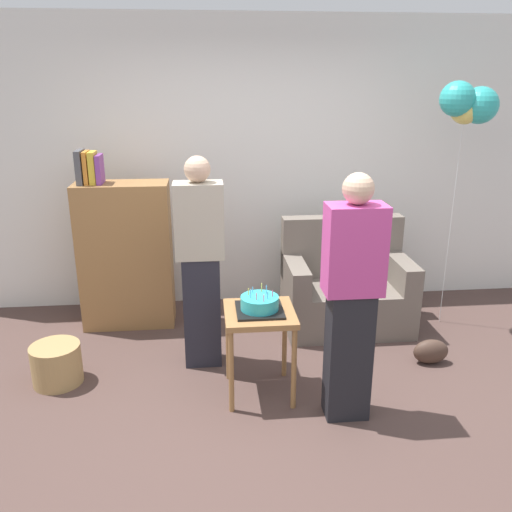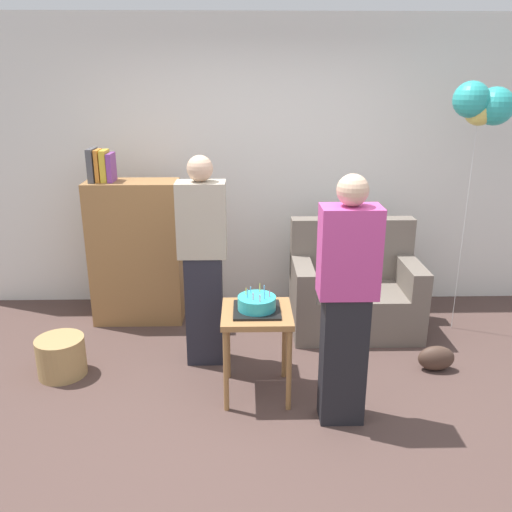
# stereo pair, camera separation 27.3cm
# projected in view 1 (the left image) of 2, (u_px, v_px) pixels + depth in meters

# --- Properties ---
(ground_plane) EXTENTS (8.00, 8.00, 0.00)m
(ground_plane) POSITION_uv_depth(u_px,v_px,m) (281.00, 414.00, 3.60)
(ground_plane) COLOR #4C3833
(wall_back) EXTENTS (6.00, 0.10, 2.70)m
(wall_back) POSITION_uv_depth(u_px,v_px,m) (253.00, 166.00, 5.11)
(wall_back) COLOR silver
(wall_back) RESTS_ON ground_plane
(couch) EXTENTS (1.10, 0.70, 0.96)m
(couch) POSITION_uv_depth(u_px,v_px,m) (345.00, 289.00, 4.81)
(couch) COLOR #6B6056
(couch) RESTS_ON ground_plane
(bookshelf) EXTENTS (0.80, 0.36, 1.58)m
(bookshelf) POSITION_uv_depth(u_px,v_px,m) (125.00, 254.00, 4.73)
(bookshelf) COLOR olive
(bookshelf) RESTS_ON ground_plane
(side_table) EXTENTS (0.48, 0.48, 0.64)m
(side_table) POSITION_uv_depth(u_px,v_px,m) (260.00, 324.00, 3.68)
(side_table) COLOR olive
(side_table) RESTS_ON ground_plane
(birthday_cake) EXTENTS (0.32, 0.32, 0.17)m
(birthday_cake) POSITION_uv_depth(u_px,v_px,m) (260.00, 304.00, 3.63)
(birthday_cake) COLOR black
(birthday_cake) RESTS_ON side_table
(person_blowing_candles) EXTENTS (0.36, 0.22, 1.63)m
(person_blowing_candles) POSITION_uv_depth(u_px,v_px,m) (200.00, 263.00, 4.00)
(person_blowing_candles) COLOR #23232D
(person_blowing_candles) RESTS_ON ground_plane
(person_holding_cake) EXTENTS (0.36, 0.22, 1.63)m
(person_holding_cake) POSITION_uv_depth(u_px,v_px,m) (351.00, 299.00, 3.34)
(person_holding_cake) COLOR black
(person_holding_cake) RESTS_ON ground_plane
(wicker_basket) EXTENTS (0.36, 0.36, 0.30)m
(wicker_basket) POSITION_uv_depth(u_px,v_px,m) (57.00, 364.00, 3.93)
(wicker_basket) COLOR #A88451
(wicker_basket) RESTS_ON ground_plane
(handbag) EXTENTS (0.28, 0.14, 0.20)m
(handbag) POSITION_uv_depth(u_px,v_px,m) (431.00, 351.00, 4.21)
(handbag) COLOR #473328
(handbag) RESTS_ON ground_plane
(balloon_bunch) EXTENTS (0.49, 0.30, 2.13)m
(balloon_bunch) POSITION_uv_depth(u_px,v_px,m) (468.00, 104.00, 4.33)
(balloon_bunch) COLOR silver
(balloon_bunch) RESTS_ON ground_plane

